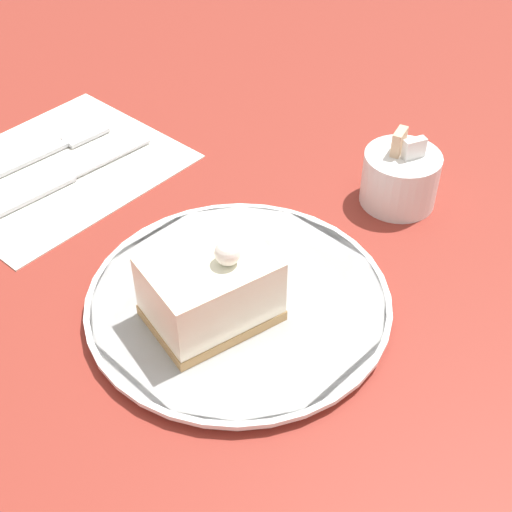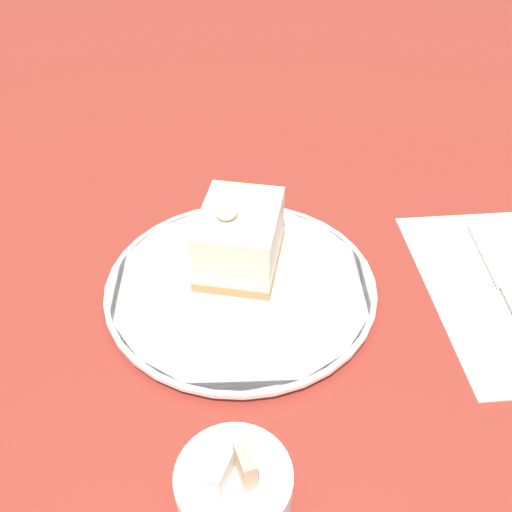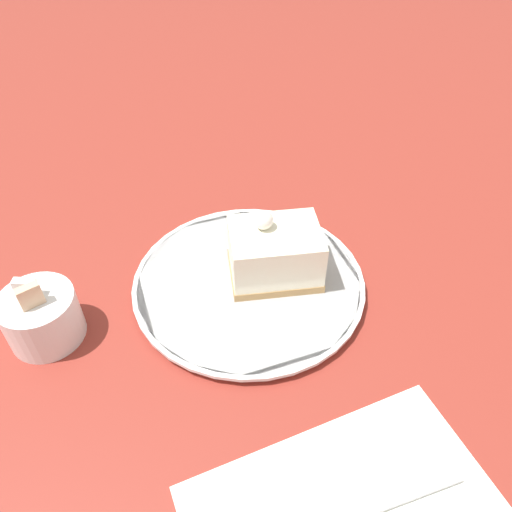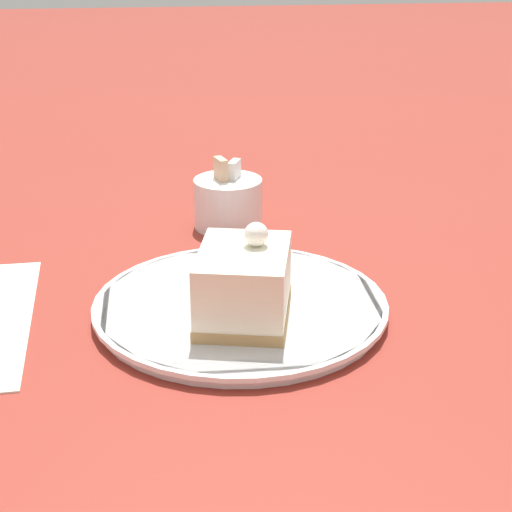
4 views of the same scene
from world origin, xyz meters
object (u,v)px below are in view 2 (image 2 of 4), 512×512
at_px(cake_slice, 244,237).
at_px(sugar_bowl, 236,495).
at_px(plate, 246,287).
at_px(knife, 500,274).

relative_size(cake_slice, sugar_bowl, 1.42).
bearing_deg(plate, cake_slice, -88.87).
distance_m(knife, sugar_bowl, 0.32).
relative_size(plate, cake_slice, 2.31).
height_order(plate, sugar_bowl, sugar_bowl).
height_order(plate, knife, plate).
distance_m(cake_slice, knife, 0.23).
height_order(plate, cake_slice, cake_slice).
bearing_deg(sugar_bowl, knife, -139.28).
bearing_deg(plate, knife, -177.65).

